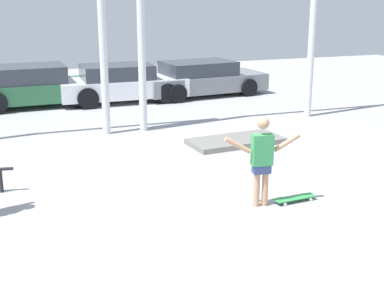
{
  "coord_description": "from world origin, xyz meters",
  "views": [
    {
      "loc": [
        -2.96,
        -8.1,
        3.59
      ],
      "look_at": [
        0.43,
        1.36,
        0.71
      ],
      "focal_mm": 50.0,
      "sensor_mm": 36.0,
      "label": 1
    }
  ],
  "objects_px": {
    "skateboarder": "(262,157)",
    "parked_car_grey": "(201,79)",
    "skateboard": "(295,198)",
    "parked_car_white": "(121,83)",
    "manual_pad": "(236,141)",
    "parked_car_green": "(33,86)"
  },
  "relations": [
    {
      "from": "skateboarder",
      "to": "parked_car_green",
      "type": "xyz_separation_m",
      "value": [
        -3.1,
        10.07,
        -0.25
      ]
    },
    {
      "from": "parked_car_green",
      "to": "parked_car_white",
      "type": "bearing_deg",
      "value": -7.73
    },
    {
      "from": "parked_car_white",
      "to": "manual_pad",
      "type": "bearing_deg",
      "value": -76.1
    },
    {
      "from": "parked_car_white",
      "to": "parked_car_grey",
      "type": "bearing_deg",
      "value": 3.2
    },
    {
      "from": "parked_car_white",
      "to": "parked_car_grey",
      "type": "relative_size",
      "value": 0.91
    },
    {
      "from": "manual_pad",
      "to": "skateboard",
      "type": "bearing_deg",
      "value": -98.35
    },
    {
      "from": "skateboard",
      "to": "parked_car_green",
      "type": "xyz_separation_m",
      "value": [
        -3.76,
        10.11,
        0.58
      ]
    },
    {
      "from": "skateboarder",
      "to": "manual_pad",
      "type": "height_order",
      "value": "skateboarder"
    },
    {
      "from": "skateboarder",
      "to": "parked_car_green",
      "type": "bearing_deg",
      "value": 115.54
    },
    {
      "from": "skateboarder",
      "to": "parked_car_white",
      "type": "bearing_deg",
      "value": 100.1
    },
    {
      "from": "parked_car_green",
      "to": "parked_car_grey",
      "type": "distance_m",
      "value": 5.76
    },
    {
      "from": "manual_pad",
      "to": "parked_car_green",
      "type": "relative_size",
      "value": 0.56
    },
    {
      "from": "parked_car_grey",
      "to": "parked_car_white",
      "type": "bearing_deg",
      "value": 177.27
    },
    {
      "from": "skateboard",
      "to": "parked_car_grey",
      "type": "height_order",
      "value": "parked_car_grey"
    },
    {
      "from": "manual_pad",
      "to": "parked_car_white",
      "type": "bearing_deg",
      "value": 103.92
    },
    {
      "from": "skateboarder",
      "to": "manual_pad",
      "type": "distance_m",
      "value": 4.02
    },
    {
      "from": "parked_car_grey",
      "to": "skateboard",
      "type": "bearing_deg",
      "value": -107.26
    },
    {
      "from": "parked_car_green",
      "to": "parked_car_grey",
      "type": "height_order",
      "value": "parked_car_green"
    },
    {
      "from": "skateboard",
      "to": "parked_car_green",
      "type": "relative_size",
      "value": 0.2
    },
    {
      "from": "skateboarder",
      "to": "skateboard",
      "type": "bearing_deg",
      "value": 5.3
    },
    {
      "from": "skateboard",
      "to": "parked_car_grey",
      "type": "bearing_deg",
      "value": 73.92
    },
    {
      "from": "skateboarder",
      "to": "parked_car_grey",
      "type": "distance_m",
      "value": 10.3
    }
  ]
}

